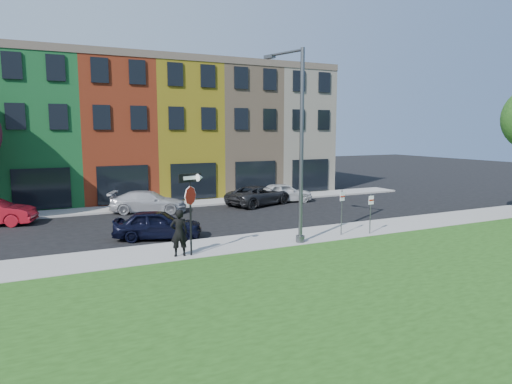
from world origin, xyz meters
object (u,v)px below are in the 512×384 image
street_lamp (298,147)px  sedan_near (158,224)px  man (179,233)px  stop_sign (190,198)px

street_lamp → sedan_near: bearing=130.6°
man → street_lamp: bearing=-172.1°
stop_sign → street_lamp: size_ratio=0.39×
stop_sign → man: bearing=150.2°
street_lamp → man: bearing=165.4°
sedan_near → stop_sign: bearing=-153.8°
man → sedan_near: 3.81m
sedan_near → street_lamp: (5.47, -3.76, 3.73)m
street_lamp → stop_sign: bearing=166.6°
stop_sign → sedan_near: (-0.40, 3.90, -1.78)m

